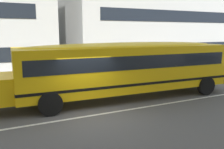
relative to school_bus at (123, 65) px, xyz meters
The scene contains 4 objects.
ground_plane 3.72m from the school_bus, 143.37° to the right, with size 400.00×400.00×0.00m, color #54514F.
sidewalk_far 7.24m from the school_bus, 111.86° to the left, with size 120.00×3.00×0.01m, color gray.
lane_centreline 3.72m from the school_bus, 143.37° to the right, with size 110.00×0.16×0.01m, color silver.
school_bus is the anchor object (origin of this frame).
Camera 1 is at (-3.55, -9.44, 3.63)m, focal length 38.64 mm.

